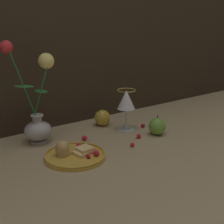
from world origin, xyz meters
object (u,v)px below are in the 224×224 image
Objects in this scene: apple_beside_vase at (102,118)px; apple_near_glass at (157,126)px; wine_glass at (126,101)px; vase at (37,112)px; plate_with_pastries at (74,154)px.

apple_beside_vase is 1.00× the size of apple_near_glass.
wine_glass reaches higher than apple_beside_vase.
vase is 2.22× the size of wine_glass.
apple_beside_vase and apple_near_glass have the same top height.
wine_glass reaches higher than plate_with_pastries.
wine_glass is at bearing -13.80° from vase.
plate_with_pastries is 0.33m from wine_glass.
wine_glass is (0.30, 0.11, 0.11)m from plate_with_pastries.
vase is 0.35m from wine_glass.
vase reaches higher than plate_with_pastries.
vase is at bearing 154.07° from apple_near_glass.
wine_glass reaches higher than apple_near_glass.
vase is 0.22m from plate_with_pastries.
vase is 1.84× the size of plate_with_pastries.
apple_near_glass is at bearing -60.22° from wine_glass.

